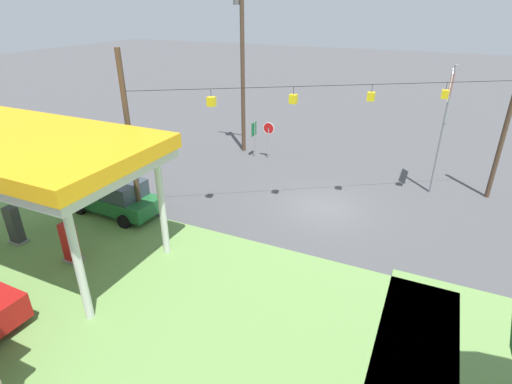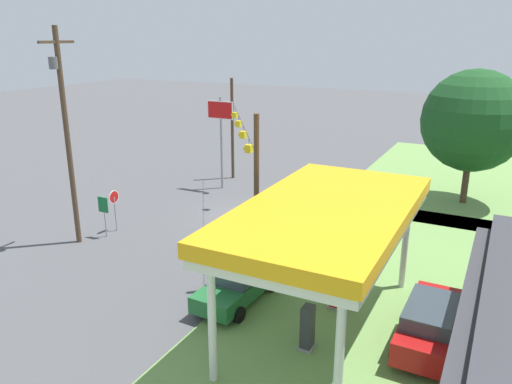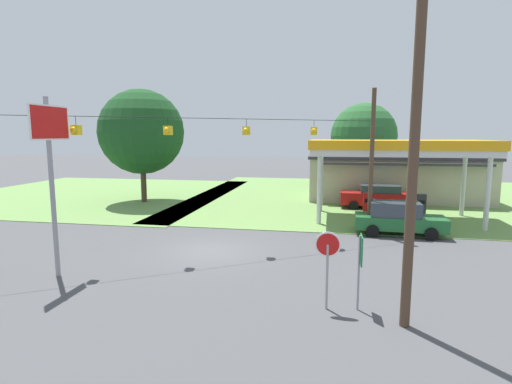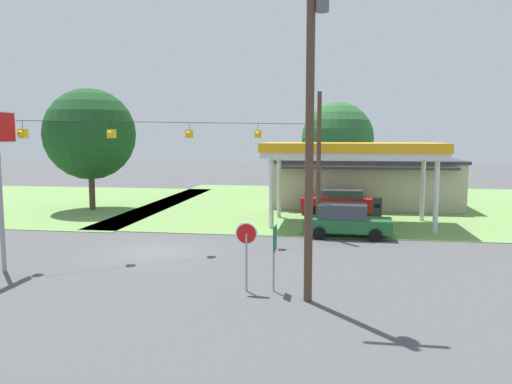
# 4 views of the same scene
# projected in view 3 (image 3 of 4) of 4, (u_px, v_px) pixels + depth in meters

# --- Properties ---
(ground_plane) EXTENTS (160.00, 160.00, 0.00)m
(ground_plane) POSITION_uv_depth(u_px,v_px,m) (211.00, 251.00, 18.94)
(ground_plane) COLOR #4C4C4F
(grass_verge_station_corner) EXTENTS (36.00, 28.00, 0.04)m
(grass_verge_station_corner) POSITION_uv_depth(u_px,v_px,m) (400.00, 198.00, 34.81)
(grass_verge_station_corner) COLOR #6B934C
(grass_verge_station_corner) RESTS_ON ground
(grass_verge_opposite_corner) EXTENTS (24.00, 24.00, 0.04)m
(grass_verge_opposite_corner) POSITION_uv_depth(u_px,v_px,m) (97.00, 194.00, 37.41)
(grass_verge_opposite_corner) COLOR #6B934C
(grass_verge_opposite_corner) RESTS_ON ground
(gas_station_canopy) EXTENTS (10.86, 5.67, 5.14)m
(gas_station_canopy) POSITION_uv_depth(u_px,v_px,m) (397.00, 148.00, 25.20)
(gas_station_canopy) COLOR silver
(gas_station_canopy) RESTS_ON ground
(gas_station_store) EXTENTS (14.44, 8.73, 3.76)m
(gas_station_store) POSITION_uv_depth(u_px,v_px,m) (394.00, 176.00, 34.65)
(gas_station_store) COLOR #B2A893
(gas_station_store) RESTS_ON ground
(fuel_pump_near) EXTENTS (0.71, 0.56, 1.74)m
(fuel_pump_near) POSITION_uv_depth(u_px,v_px,m) (367.00, 207.00, 26.04)
(fuel_pump_near) COLOR gray
(fuel_pump_near) RESTS_ON ground
(fuel_pump_far) EXTENTS (0.71, 0.56, 1.74)m
(fuel_pump_far) POSITION_uv_depth(u_px,v_px,m) (421.00, 208.00, 25.44)
(fuel_pump_far) COLOR gray
(fuel_pump_far) RESTS_ON ground
(car_at_pumps_front) EXTENTS (4.83, 2.25, 1.84)m
(car_at_pumps_front) POSITION_uv_depth(u_px,v_px,m) (398.00, 218.00, 21.94)
(car_at_pumps_front) COLOR #1E602D
(car_at_pumps_front) RESTS_ON ground
(car_at_pumps_rear) EXTENTS (5.12, 2.17, 1.80)m
(car_at_pumps_rear) POSITION_uv_depth(u_px,v_px,m) (376.00, 196.00, 29.70)
(car_at_pumps_rear) COLOR #AD1414
(car_at_pumps_rear) RESTS_ON ground
(stop_sign_roadside) EXTENTS (0.80, 0.08, 2.50)m
(stop_sign_roadside) POSITION_uv_depth(u_px,v_px,m) (328.00, 253.00, 12.39)
(stop_sign_roadside) COLOR #99999E
(stop_sign_roadside) RESTS_ON ground
(stop_sign_overhead) EXTENTS (0.22, 2.11, 6.86)m
(stop_sign_overhead) POSITION_uv_depth(u_px,v_px,m) (51.00, 150.00, 14.90)
(stop_sign_overhead) COLOR gray
(stop_sign_overhead) RESTS_ON ground
(route_sign) EXTENTS (0.10, 0.70, 2.40)m
(route_sign) POSITION_uv_depth(u_px,v_px,m) (360.00, 257.00, 12.33)
(route_sign) COLOR gray
(route_sign) RESTS_ON ground
(utility_pole_main) EXTENTS (2.20, 0.44, 11.56)m
(utility_pole_main) POSITION_uv_depth(u_px,v_px,m) (418.00, 99.00, 10.60)
(utility_pole_main) COLOR #4C3828
(utility_pole_main) RESTS_ON ground
(signal_span_gantry) EXTENTS (15.64, 10.24, 7.96)m
(signal_span_gantry) POSITION_uv_depth(u_px,v_px,m) (209.00, 159.00, 18.31)
(signal_span_gantry) COLOR #4C3828
(signal_span_gantry) RESTS_ON ground
(tree_behind_station) EXTENTS (6.90, 6.90, 8.82)m
(tree_behind_station) POSITION_uv_depth(u_px,v_px,m) (364.00, 136.00, 42.19)
(tree_behind_station) COLOR #4C3828
(tree_behind_station) RESTS_ON ground
(tree_west_verge) EXTENTS (6.73, 6.73, 9.07)m
(tree_west_verge) POSITION_uv_depth(u_px,v_px,m) (142.00, 132.00, 31.82)
(tree_west_verge) COLOR #4C3828
(tree_west_verge) RESTS_ON ground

